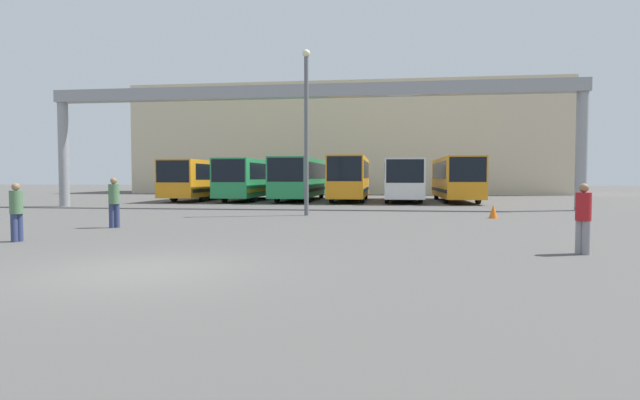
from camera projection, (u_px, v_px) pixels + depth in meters
The scene contains 14 objects.
ground_plane at pixel (144, 270), 9.51m from camera, with size 200.00×200.00×0.00m, color #514F4C.
building_backdrop at pixel (346, 142), 56.97m from camera, with size 45.71×12.00×11.68m.
overhead_gantry at pixel (305, 104), 28.18m from camera, with size 30.29×0.80×6.97m.
bus_slot_0 at pixel (205, 178), 39.42m from camera, with size 2.55×12.19×3.00m.
bus_slot_1 at pixel (251, 177), 38.60m from camera, with size 2.52×11.55×3.06m.
bus_slot_2 at pixel (301, 177), 38.46m from camera, with size 2.62×12.29×3.14m.
bus_slot_3 at pixel (350, 176), 37.25m from camera, with size 2.47×10.87×3.22m.
bus_slot_4 at pixel (402, 178), 36.45m from camera, with size 2.58×10.26×3.00m.
bus_slot_5 at pixel (456, 177), 36.22m from camera, with size 2.48×10.80×3.14m.
pedestrian_mid_right at pixel (16, 211), 13.68m from camera, with size 0.34×0.34×1.61m.
pedestrian_near_center at pixel (114, 201), 17.47m from camera, with size 0.37×0.37×1.76m.
pedestrian_mid_left at pixel (583, 217), 11.45m from camera, with size 0.34×0.34×1.63m.
traffic_cone at pixel (493, 211), 21.51m from camera, with size 0.37×0.37×0.59m.
lamp_post at pixel (306, 125), 22.94m from camera, with size 0.36×0.36×7.62m.
Camera 1 is at (4.57, -8.92, 1.78)m, focal length 28.00 mm.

